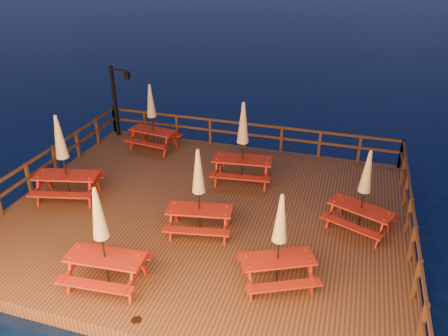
{
  "coord_description": "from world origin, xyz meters",
  "views": [
    {
      "loc": [
        3.9,
        -10.71,
        7.81
      ],
      "look_at": [
        0.42,
        0.6,
        1.66
      ],
      "focal_mm": 35.0,
      "sensor_mm": 36.0,
      "label": 1
    }
  ],
  "objects_px": {
    "lamp_post": "(117,95)",
    "picnic_table_2": "(279,239)",
    "picnic_table_0": "(63,157)",
    "picnic_table_1": "(364,190)"
  },
  "relations": [
    {
      "from": "lamp_post",
      "to": "picnic_table_2",
      "type": "xyz_separation_m",
      "value": [
        8.11,
        -7.08,
        -0.49
      ]
    },
    {
      "from": "picnic_table_0",
      "to": "picnic_table_2",
      "type": "height_order",
      "value": "picnic_table_0"
    },
    {
      "from": "lamp_post",
      "to": "picnic_table_1",
      "type": "height_order",
      "value": "lamp_post"
    },
    {
      "from": "lamp_post",
      "to": "picnic_table_2",
      "type": "height_order",
      "value": "lamp_post"
    },
    {
      "from": "lamp_post",
      "to": "picnic_table_1",
      "type": "bearing_deg",
      "value": -22.93
    },
    {
      "from": "picnic_table_1",
      "to": "picnic_table_2",
      "type": "bearing_deg",
      "value": -100.03
    },
    {
      "from": "lamp_post",
      "to": "picnic_table_1",
      "type": "xyz_separation_m",
      "value": [
        9.94,
        -4.2,
        -0.48
      ]
    },
    {
      "from": "picnic_table_0",
      "to": "picnic_table_2",
      "type": "bearing_deg",
      "value": -29.01
    },
    {
      "from": "picnic_table_0",
      "to": "picnic_table_2",
      "type": "xyz_separation_m",
      "value": [
        7.17,
        -1.97,
        -0.18
      ]
    },
    {
      "from": "picnic_table_2",
      "to": "picnic_table_1",
      "type": "bearing_deg",
      "value": 31.73
    }
  ]
}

